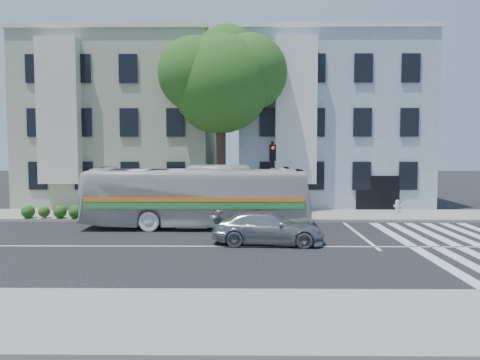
{
  "coord_description": "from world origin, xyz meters",
  "views": [
    {
      "loc": [
        1.37,
        -18.21,
        3.91
      ],
      "look_at": [
        1.14,
        3.36,
        2.4
      ],
      "focal_mm": 35.0,
      "sensor_mm": 36.0,
      "label": 1
    }
  ],
  "objects_px": {
    "fire_hydrant": "(397,206)",
    "sedan": "(268,228)",
    "traffic_signal": "(272,170)",
    "bus": "(197,197)"
  },
  "relations": [
    {
      "from": "traffic_signal",
      "to": "sedan",
      "type": "bearing_deg",
      "value": -115.73
    },
    {
      "from": "traffic_signal",
      "to": "fire_hydrant",
      "type": "distance_m",
      "value": 8.11
    },
    {
      "from": "traffic_signal",
      "to": "fire_hydrant",
      "type": "xyz_separation_m",
      "value": [
        7.37,
        2.56,
        -2.2
      ]
    },
    {
      "from": "sedan",
      "to": "traffic_signal",
      "type": "relative_size",
      "value": 1.07
    },
    {
      "from": "fire_hydrant",
      "to": "bus",
      "type": "bearing_deg",
      "value": -158.9
    },
    {
      "from": "traffic_signal",
      "to": "bus",
      "type": "bearing_deg",
      "value": -175.83
    },
    {
      "from": "sedan",
      "to": "fire_hydrant",
      "type": "relative_size",
      "value": 6.04
    },
    {
      "from": "bus",
      "to": "traffic_signal",
      "type": "xyz_separation_m",
      "value": [
        3.77,
        1.74,
        1.21
      ]
    },
    {
      "from": "fire_hydrant",
      "to": "sedan",
      "type": "bearing_deg",
      "value": -134.04
    },
    {
      "from": "bus",
      "to": "fire_hydrant",
      "type": "xyz_separation_m",
      "value": [
        11.14,
        4.3,
        -0.99
      ]
    }
  ]
}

